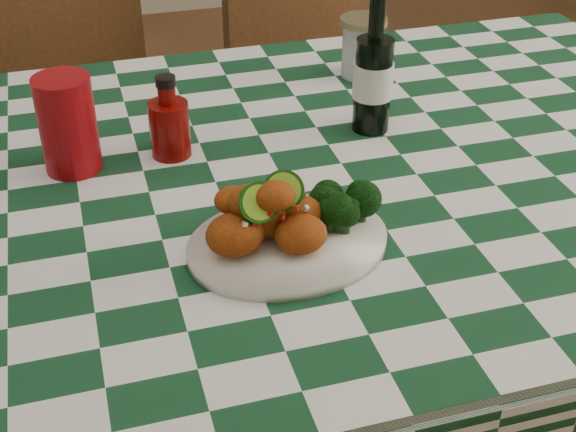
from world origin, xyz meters
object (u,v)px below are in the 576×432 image
object	(u,v)px
fried_chicken_pile	(273,212)
red_tumbler	(68,124)
ketchup_bottle	(169,117)
wooden_chair_right	(337,124)
plate	(288,244)
beer_bottle	(374,66)
dining_table	(281,356)
mason_jar	(363,47)
wooden_chair_left	(95,157)

from	to	relation	value
fried_chicken_pile	red_tumbler	bearing A→B (deg)	128.52
ketchup_bottle	wooden_chair_right	size ratio (longest dim) A/B	0.14
red_tumbler	ketchup_bottle	world-z (taller)	red_tumbler
plate	red_tumbler	xyz separation A→B (m)	(-0.26, 0.30, 0.07)
plate	beer_bottle	xyz separation A→B (m)	(0.23, 0.30, 0.11)
fried_chicken_pile	beer_bottle	distance (m)	0.40
plate	ketchup_bottle	size ratio (longest dim) A/B	2.03
dining_table	red_tumbler	xyz separation A→B (m)	(-0.31, 0.10, 0.47)
mason_jar	wooden_chair_left	world-z (taller)	wooden_chair_left
ketchup_bottle	beer_bottle	distance (m)	0.35
fried_chicken_pile	red_tumbler	size ratio (longest dim) A/B	0.95
mason_jar	fried_chicken_pile	bearing A→B (deg)	-121.76
beer_bottle	wooden_chair_right	distance (m)	0.75
dining_table	red_tumbler	world-z (taller)	red_tumbler
mason_jar	wooden_chair_right	size ratio (longest dim) A/B	0.12
fried_chicken_pile	wooden_chair_left	xyz separation A→B (m)	(-0.20, 0.93, -0.39)
wooden_chair_right	dining_table	bearing A→B (deg)	-127.08
red_tumbler	mason_jar	size ratio (longest dim) A/B	1.34
plate	wooden_chair_left	bearing A→B (deg)	103.43
dining_table	fried_chicken_pile	distance (m)	0.50
fried_chicken_pile	wooden_chair_right	xyz separation A→B (m)	(0.41, 0.90, -0.37)
red_tumbler	wooden_chair_left	xyz separation A→B (m)	(0.04, 0.63, -0.40)
beer_bottle	wooden_chair_left	xyz separation A→B (m)	(-0.46, 0.63, -0.44)
ketchup_bottle	fried_chicken_pile	bearing A→B (deg)	-74.01
ketchup_bottle	mason_jar	xyz separation A→B (m)	(0.41, 0.21, -0.01)
plate	fried_chicken_pile	size ratio (longest dim) A/B	1.89
mason_jar	wooden_chair_left	xyz separation A→B (m)	(-0.52, 0.41, -0.39)
fried_chicken_pile	wooden_chair_right	world-z (taller)	wooden_chair_right
dining_table	mason_jar	xyz separation A→B (m)	(0.25, 0.32, 0.45)
fried_chicken_pile	ketchup_bottle	world-z (taller)	ketchup_bottle
fried_chicken_pile	red_tumbler	xyz separation A→B (m)	(-0.24, 0.30, 0.01)
beer_bottle	wooden_chair_left	bearing A→B (deg)	125.97
plate	beer_bottle	world-z (taller)	beer_bottle
red_tumbler	mason_jar	distance (m)	0.60
beer_bottle	dining_table	bearing A→B (deg)	-152.24
fried_chicken_pile	mason_jar	world-z (taller)	mason_jar
red_tumbler	mason_jar	bearing A→B (deg)	20.56
dining_table	wooden_chair_left	world-z (taller)	wooden_chair_left
ketchup_bottle	mason_jar	world-z (taller)	ketchup_bottle
plate	ketchup_bottle	bearing A→B (deg)	109.46
mason_jar	beer_bottle	bearing A→B (deg)	-106.62
wooden_chair_left	beer_bottle	bearing A→B (deg)	-65.93
fried_chicken_pile	plate	bearing A→B (deg)	0.00
dining_table	wooden_chair_right	xyz separation A→B (m)	(0.35, 0.70, 0.08)
fried_chicken_pile	beer_bottle	size ratio (longest dim) A/B	0.63
ketchup_bottle	beer_bottle	size ratio (longest dim) A/B	0.59
beer_bottle	wooden_chair_left	size ratio (longest dim) A/B	0.25
ketchup_bottle	mason_jar	bearing A→B (deg)	27.27
beer_bottle	wooden_chair_left	world-z (taller)	beer_bottle
fried_chicken_pile	wooden_chair_right	distance (m)	1.06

